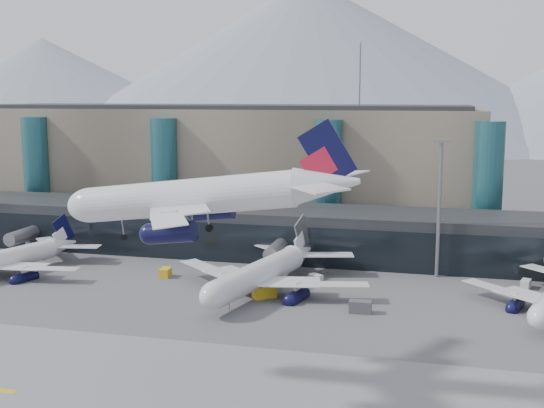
# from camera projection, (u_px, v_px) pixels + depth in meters

# --- Properties ---
(ground) EXTENTS (900.00, 900.00, 0.00)m
(ground) POSITION_uv_depth(u_px,v_px,m) (194.00, 357.00, 88.10)
(ground) COLOR #515154
(ground) RESTS_ON ground
(runway_strip) EXTENTS (400.00, 40.00, 0.04)m
(runway_strip) POSITION_uv_depth(u_px,v_px,m) (146.00, 408.00, 73.73)
(runway_strip) COLOR slate
(runway_strip) RESTS_ON ground
(runway_markings) EXTENTS (128.00, 1.00, 0.02)m
(runway_markings) POSITION_uv_depth(u_px,v_px,m) (146.00, 407.00, 73.73)
(runway_markings) COLOR gold
(runway_markings) RESTS_ON ground
(concourse) EXTENTS (170.00, 27.00, 10.00)m
(concourse) POSITION_uv_depth(u_px,v_px,m) (291.00, 233.00, 142.62)
(concourse) COLOR black
(concourse) RESTS_ON ground
(terminal_main) EXTENTS (130.00, 30.00, 31.00)m
(terminal_main) POSITION_uv_depth(u_px,v_px,m) (224.00, 165.00, 177.85)
(terminal_main) COLOR gray
(terminal_main) RESTS_ON ground
(teal_towers) EXTENTS (116.40, 19.40, 46.00)m
(teal_towers) POSITION_uv_depth(u_px,v_px,m) (244.00, 179.00, 160.36)
(teal_towers) COLOR #245D66
(teal_towers) RESTS_ON ground
(mountain_ridge) EXTENTS (910.00, 400.00, 110.00)m
(mountain_ridge) POSITION_uv_depth(u_px,v_px,m) (422.00, 76.00, 441.06)
(mountain_ridge) COLOR gray
(mountain_ridge) RESTS_ON ground
(lightmast_mid) EXTENTS (3.00, 1.20, 25.60)m
(lightmast_mid) POSITION_uv_depth(u_px,v_px,m) (439.00, 200.00, 124.63)
(lightmast_mid) COLOR slate
(lightmast_mid) RESTS_ON ground
(hero_jet) EXTENTS (34.72, 36.03, 11.60)m
(hero_jet) POSITION_uv_depth(u_px,v_px,m) (218.00, 186.00, 75.30)
(hero_jet) COLOR silver
(hero_jet) RESTS_ON ground
(jet_parked_left) EXTENTS (31.95, 33.60, 10.79)m
(jet_parked_left) POSITION_uv_depth(u_px,v_px,m) (16.00, 251.00, 129.38)
(jet_parked_left) COLOR silver
(jet_parked_left) RESTS_ON ground
(jet_parked_mid) EXTENTS (37.74, 38.93, 12.51)m
(jet_parked_mid) POSITION_uv_depth(u_px,v_px,m) (269.00, 263.00, 118.13)
(jet_parked_mid) COLOR silver
(jet_parked_mid) RESTS_ON ground
(veh_b) EXTENTS (2.04, 3.02, 1.65)m
(veh_b) POSITION_uv_depth(u_px,v_px,m) (165.00, 273.00, 126.64)
(veh_b) COLOR gold
(veh_b) RESTS_ON ground
(veh_c) EXTENTS (3.57, 2.01, 1.94)m
(veh_c) POSITION_uv_depth(u_px,v_px,m) (360.00, 307.00, 105.74)
(veh_c) COLOR #494A4E
(veh_c) RESTS_ON ground
(veh_d) EXTENTS (2.16, 3.01, 1.55)m
(veh_d) POSITION_uv_depth(u_px,v_px,m) (526.00, 284.00, 119.12)
(veh_d) COLOR silver
(veh_d) RESTS_ON ground
(veh_g) EXTENTS (2.83, 2.63, 1.44)m
(veh_g) POSITION_uv_depth(u_px,v_px,m) (316.00, 278.00, 123.09)
(veh_g) COLOR silver
(veh_g) RESTS_ON ground
(veh_h) EXTENTS (4.22, 3.89, 2.09)m
(veh_h) POSITION_uv_depth(u_px,v_px,m) (265.00, 292.00, 113.54)
(veh_h) COLOR gold
(veh_h) RESTS_ON ground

